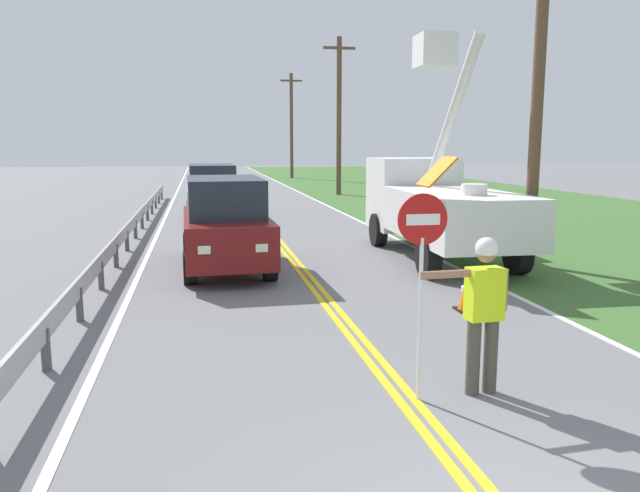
{
  "coord_description": "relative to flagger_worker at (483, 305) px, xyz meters",
  "views": [
    {
      "loc": [
        -2.21,
        -3.42,
        2.85
      ],
      "look_at": [
        -0.31,
        6.44,
        1.2
      ],
      "focal_mm": 34.87,
      "sensor_mm": 36.0,
      "label": 1
    }
  ],
  "objects": [
    {
      "name": "stop_sign_paddle",
      "position": [
        -0.77,
        -0.05,
        0.66
      ],
      "size": [
        0.56,
        0.04,
        2.33
      ],
      "color": "silver",
      "rests_on": "ground"
    },
    {
      "name": "oncoming_suv_nearest",
      "position": [
        -2.58,
        7.85,
        0.01
      ],
      "size": [
        2.01,
        4.65,
        2.1
      ],
      "color": "maroon",
      "rests_on": "ground"
    },
    {
      "name": "oncoming_suv_second",
      "position": [
        -2.68,
        17.21,
        0.01
      ],
      "size": [
        1.98,
        4.64,
        2.1
      ],
      "color": "silver",
      "rests_on": "ground"
    },
    {
      "name": "traffic_cone_lead",
      "position": [
        1.38,
        3.41,
        -0.71
      ],
      "size": [
        0.4,
        0.4,
        0.7
      ],
      "color": "orange",
      "rests_on": "ground"
    },
    {
      "name": "utility_pole_near",
      "position": [
        4.54,
        7.01,
        3.55
      ],
      "size": [
        1.8,
        0.28,
        8.83
      ],
      "color": "brown",
      "rests_on": "ground"
    },
    {
      "name": "centerline_yellow_right",
      "position": [
        -0.81,
        17.06,
        -1.04
      ],
      "size": [
        0.11,
        110.0,
        0.01
      ],
      "primitive_type": "cube",
      "color": "yellow",
      "rests_on": "ground"
    },
    {
      "name": "centerline_yellow_left",
      "position": [
        -0.99,
        17.06,
        -1.04
      ],
      "size": [
        0.11,
        110.0,
        0.01
      ],
      "primitive_type": "cube",
      "color": "yellow",
      "rests_on": "ground"
    },
    {
      "name": "guardrail_left_shoulder",
      "position": [
        -5.1,
        12.0,
        -0.53
      ],
      "size": [
        0.1,
        32.0,
        0.71
      ],
      "color": "#9EA0A3",
      "rests_on": "ground"
    },
    {
      "name": "grass_verge_right",
      "position": [
        10.7,
        17.06,
        -1.04
      ],
      "size": [
        16.0,
        110.0,
        0.01
      ],
      "primitive_type": "cube",
      "color": "#3D662D",
      "rests_on": "ground"
    },
    {
      "name": "utility_pole_mid",
      "position": [
        4.63,
        28.23,
        3.47
      ],
      "size": [
        1.8,
        0.28,
        8.66
      ],
      "color": "brown",
      "rests_on": "ground"
    },
    {
      "name": "flagger_worker",
      "position": [
        0.0,
        0.0,
        0.0
      ],
      "size": [
        1.09,
        0.26,
        1.83
      ],
      "color": "#474238",
      "rests_on": "ground"
    },
    {
      "name": "utility_pole_far",
      "position": [
        4.53,
        45.93,
        3.45
      ],
      "size": [
        1.8,
        0.28,
        8.62
      ],
      "color": "brown",
      "rests_on": "ground"
    },
    {
      "name": "edge_line_left",
      "position": [
        -4.5,
        17.06,
        -1.04
      ],
      "size": [
        0.12,
        110.0,
        0.01
      ],
      "primitive_type": "cube",
      "color": "silver",
      "rests_on": "ground"
    },
    {
      "name": "edge_line_right",
      "position": [
        2.7,
        17.06,
        -1.04
      ],
      "size": [
        0.12,
        110.0,
        0.01
      ],
      "primitive_type": "cube",
      "color": "silver",
      "rests_on": "ground"
    },
    {
      "name": "utility_bucket_truck",
      "position": [
        2.77,
        8.63,
        0.37
      ],
      "size": [
        2.83,
        6.87,
        5.56
      ],
      "color": "white",
      "rests_on": "ground"
    }
  ]
}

